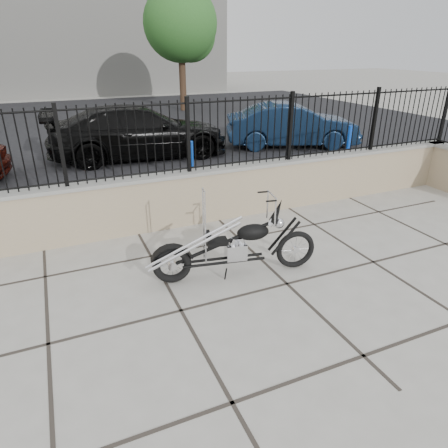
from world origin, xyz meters
TOP-DOWN VIEW (x-y plane):
  - ground_plane at (0.00, 0.00)m, footprint 90.00×90.00m
  - parking_lot at (0.00, 12.50)m, footprint 30.00×30.00m
  - retaining_wall at (0.00, 2.50)m, footprint 14.00×0.36m
  - iron_fence at (0.00, 2.50)m, footprint 14.00×0.08m
  - background_building at (0.00, 26.50)m, footprint 22.00×6.00m
  - chopper_motorcycle at (0.92, 0.51)m, footprint 2.23×0.78m
  - car_black at (1.21, 7.52)m, footprint 5.11×2.27m
  - car_blue at (5.91, 6.94)m, footprint 4.30×2.73m
  - bollard_b at (1.71, 4.51)m, footprint 0.12×0.12m
  - bollard_c at (6.76, 5.21)m, footprint 0.11×0.11m
  - tree_right at (5.28, 15.96)m, footprint 3.45×3.45m

SIDE VIEW (x-z plane):
  - ground_plane at x=0.00m, z-range 0.00..0.00m
  - parking_lot at x=0.00m, z-range 0.00..0.00m
  - bollard_c at x=6.76m, z-range 0.00..0.88m
  - retaining_wall at x=0.00m, z-range 0.00..0.96m
  - bollard_b at x=1.71m, z-range 0.00..1.02m
  - chopper_motorcycle at x=0.92m, z-range 0.00..1.32m
  - car_blue at x=5.91m, z-range 0.00..1.34m
  - car_black at x=1.21m, z-range 0.00..1.46m
  - iron_fence at x=0.00m, z-range 0.96..2.16m
  - background_building at x=0.00m, z-range 0.00..8.00m
  - tree_right at x=5.28m, z-range 1.17..6.98m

